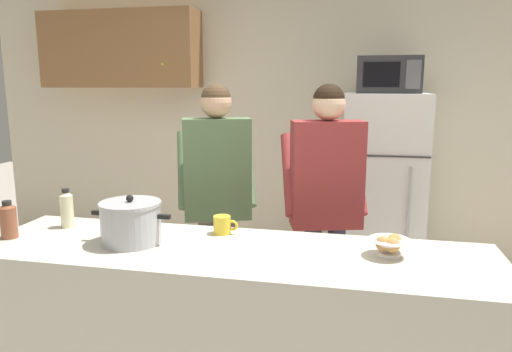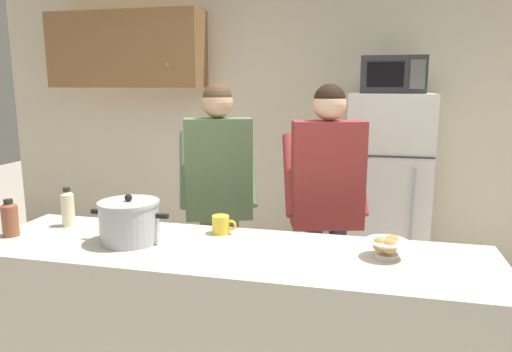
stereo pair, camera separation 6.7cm
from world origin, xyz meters
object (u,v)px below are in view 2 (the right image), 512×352
object	(u,v)px
person_near_pot	(219,181)
coffee_mug	(221,225)
bottle_mid_counter	(10,218)
microwave	(393,75)
bread_bowl	(387,247)
refrigerator	(386,194)
cooking_pot	(130,221)
bottle_near_edge	(68,207)
person_by_sink	(327,188)

from	to	relation	value
person_near_pot	coffee_mug	world-z (taller)	person_near_pot
person_near_pot	bottle_mid_counter	world-z (taller)	person_near_pot
microwave	bread_bowl	size ratio (longest dim) A/B	2.54
refrigerator	microwave	xyz separation A→B (m)	(0.00, -0.02, 0.95)
cooking_pot	refrigerator	bearing A→B (deg)	55.37
microwave	bottle_near_edge	xyz separation A→B (m)	(-1.75, -1.67, -0.73)
bread_bowl	coffee_mug	bearing A→B (deg)	168.68
bottle_mid_counter	coffee_mug	bearing A→B (deg)	15.82
microwave	cooking_pot	world-z (taller)	microwave
coffee_mug	bottle_mid_counter	world-z (taller)	bottle_mid_counter
person_by_sink	cooking_pot	world-z (taller)	person_by_sink
bottle_mid_counter	person_by_sink	bearing A→B (deg)	29.84
coffee_mug	bottle_near_edge	world-z (taller)	bottle_near_edge
person_near_pot	bottle_near_edge	size ratio (longest dim) A/B	7.85
microwave	bottle_near_edge	distance (m)	2.53
person_by_sink	bread_bowl	world-z (taller)	person_by_sink
bottle_near_edge	coffee_mug	bearing A→B (deg)	4.40
refrigerator	person_near_pot	size ratio (longest dim) A/B	0.96
refrigerator	bread_bowl	bearing A→B (deg)	-91.75
microwave	bottle_mid_counter	bearing A→B (deg)	-135.41
bottle_near_edge	person_near_pot	bearing A→B (deg)	46.78
microwave	bottle_near_edge	size ratio (longest dim) A/B	2.22
bread_bowl	person_near_pot	bearing A→B (deg)	143.03
person_near_pot	cooking_pot	bearing A→B (deg)	-102.14
person_near_pot	bottle_near_edge	xyz separation A→B (m)	(-0.65, -0.69, -0.04)
refrigerator	bottle_mid_counter	xyz separation A→B (m)	(-1.93, -1.92, 0.20)
refrigerator	person_by_sink	bearing A→B (deg)	-110.67
microwave	person_near_pot	bearing A→B (deg)	-138.23
person_by_sink	bread_bowl	xyz separation A→B (m)	(0.34, -0.75, -0.09)
refrigerator	microwave	distance (m)	0.95
person_near_pot	bread_bowl	xyz separation A→B (m)	(1.05, -0.79, -0.09)
coffee_mug	bottle_near_edge	size ratio (longest dim) A/B	0.61
cooking_pot	bread_bowl	xyz separation A→B (m)	(1.23, 0.07, -0.05)
cooking_pot	bottle_near_edge	bearing A→B (deg)	160.09
bread_bowl	cooking_pot	bearing A→B (deg)	-176.87
person_near_pot	bottle_near_edge	bearing A→B (deg)	-133.22
person_by_sink	coffee_mug	world-z (taller)	person_by_sink
refrigerator	microwave	bearing A→B (deg)	-89.93
refrigerator	bottle_near_edge	world-z (taller)	refrigerator
microwave	person_by_sink	distance (m)	1.30
refrigerator	bottle_mid_counter	size ratio (longest dim) A/B	8.35
cooking_pot	bottle_near_edge	world-z (taller)	cooking_pot
person_by_sink	bottle_near_edge	bearing A→B (deg)	-154.31
refrigerator	cooking_pot	distance (m)	2.27
person_by_sink	cooking_pot	bearing A→B (deg)	-137.45
bottle_near_edge	bottle_mid_counter	world-z (taller)	bottle_near_edge
refrigerator	bread_bowl	xyz separation A→B (m)	(-0.05, -1.79, 0.16)
person_by_sink	refrigerator	bearing A→B (deg)	69.33
cooking_pot	microwave	bearing A→B (deg)	55.05
cooking_pot	bottle_near_edge	size ratio (longest dim) A/B	1.90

